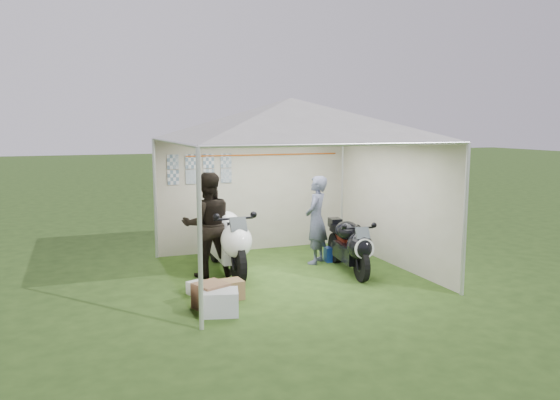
{
  "coord_description": "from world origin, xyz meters",
  "views": [
    {
      "loc": [
        -3.38,
        -8.52,
        2.57
      ],
      "look_at": [
        -0.06,
        0.35,
        1.25
      ],
      "focal_mm": 35.0,
      "sensor_mm": 36.0,
      "label": 1
    }
  ],
  "objects_px": {
    "person_blue_jacket": "(316,220)",
    "crate_1": "(211,296)",
    "crate_0": "(220,302)",
    "canopy_tent": "(290,124)",
    "equipment_box": "(348,239)",
    "motorcycle_white": "(228,239)",
    "crate_2": "(197,288)",
    "motorcycle_black": "(350,244)",
    "person_dark_jacket": "(208,225)",
    "crate_3": "(228,290)",
    "paddock_stand": "(334,254)"
  },
  "relations": [
    {
      "from": "person_blue_jacket",
      "to": "crate_1",
      "type": "distance_m",
      "value": 3.08
    },
    {
      "from": "person_blue_jacket",
      "to": "crate_0",
      "type": "xyz_separation_m",
      "value": [
        -2.37,
        -2.07,
        -0.65
      ]
    },
    {
      "from": "person_blue_jacket",
      "to": "canopy_tent",
      "type": "bearing_deg",
      "value": -13.94
    },
    {
      "from": "person_blue_jacket",
      "to": "equipment_box",
      "type": "bearing_deg",
      "value": 163.41
    },
    {
      "from": "motorcycle_white",
      "to": "crate_2",
      "type": "xyz_separation_m",
      "value": [
        -0.75,
        -0.95,
        -0.52
      ]
    },
    {
      "from": "crate_1",
      "to": "canopy_tent",
      "type": "bearing_deg",
      "value": 37.49
    },
    {
      "from": "canopy_tent",
      "to": "crate_0",
      "type": "relative_size",
      "value": 11.34
    },
    {
      "from": "person_blue_jacket",
      "to": "crate_2",
      "type": "xyz_separation_m",
      "value": [
        -2.47,
        -1.08,
        -0.72
      ]
    },
    {
      "from": "motorcycle_black",
      "to": "equipment_box",
      "type": "xyz_separation_m",
      "value": [
        0.71,
        1.45,
        -0.25
      ]
    },
    {
      "from": "person_dark_jacket",
      "to": "equipment_box",
      "type": "distance_m",
      "value": 3.22
    },
    {
      "from": "person_dark_jacket",
      "to": "crate_2",
      "type": "relative_size",
      "value": 6.69
    },
    {
      "from": "crate_2",
      "to": "crate_3",
      "type": "height_order",
      "value": "crate_3"
    },
    {
      "from": "person_dark_jacket",
      "to": "equipment_box",
      "type": "bearing_deg",
      "value": -160.8
    },
    {
      "from": "person_dark_jacket",
      "to": "crate_2",
      "type": "distance_m",
      "value": 1.27
    },
    {
      "from": "crate_0",
      "to": "motorcycle_black",
      "type": "bearing_deg",
      "value": 25.17
    },
    {
      "from": "motorcycle_black",
      "to": "crate_1",
      "type": "distance_m",
      "value": 2.88
    },
    {
      "from": "canopy_tent",
      "to": "equipment_box",
      "type": "bearing_deg",
      "value": 33.19
    },
    {
      "from": "person_dark_jacket",
      "to": "crate_3",
      "type": "height_order",
      "value": "person_dark_jacket"
    },
    {
      "from": "canopy_tent",
      "to": "crate_3",
      "type": "height_order",
      "value": "canopy_tent"
    },
    {
      "from": "paddock_stand",
      "to": "motorcycle_white",
      "type": "bearing_deg",
      "value": -176.55
    },
    {
      "from": "canopy_tent",
      "to": "person_blue_jacket",
      "type": "bearing_deg",
      "value": 34.7
    },
    {
      "from": "motorcycle_black",
      "to": "person_dark_jacket",
      "type": "distance_m",
      "value": 2.47
    },
    {
      "from": "equipment_box",
      "to": "crate_0",
      "type": "bearing_deg",
      "value": -141.22
    },
    {
      "from": "motorcycle_white",
      "to": "motorcycle_black",
      "type": "height_order",
      "value": "motorcycle_white"
    },
    {
      "from": "person_blue_jacket",
      "to": "crate_0",
      "type": "relative_size",
      "value": 3.27
    },
    {
      "from": "crate_0",
      "to": "crate_1",
      "type": "relative_size",
      "value": 1.22
    },
    {
      "from": "motorcycle_white",
      "to": "crate_3",
      "type": "relative_size",
      "value": 5.32
    },
    {
      "from": "equipment_box",
      "to": "crate_2",
      "type": "height_order",
      "value": "equipment_box"
    },
    {
      "from": "equipment_box",
      "to": "motorcycle_white",
      "type": "bearing_deg",
      "value": -164.65
    },
    {
      "from": "canopy_tent",
      "to": "motorcycle_black",
      "type": "relative_size",
      "value": 3.06
    },
    {
      "from": "paddock_stand",
      "to": "person_dark_jacket",
      "type": "height_order",
      "value": "person_dark_jacket"
    },
    {
      "from": "crate_0",
      "to": "crate_3",
      "type": "relative_size",
      "value": 1.19
    },
    {
      "from": "person_blue_jacket",
      "to": "motorcycle_white",
      "type": "bearing_deg",
      "value": -44.43
    },
    {
      "from": "person_dark_jacket",
      "to": "crate_0",
      "type": "xyz_separation_m",
      "value": [
        -0.29,
        -1.91,
        -0.72
      ]
    },
    {
      "from": "motorcycle_white",
      "to": "equipment_box",
      "type": "relative_size",
      "value": 4.32
    },
    {
      "from": "paddock_stand",
      "to": "motorcycle_black",
      "type": "bearing_deg",
      "value": -97.57
    },
    {
      "from": "motorcycle_white",
      "to": "crate_3",
      "type": "bearing_deg",
      "value": -104.29
    },
    {
      "from": "equipment_box",
      "to": "crate_2",
      "type": "distance_m",
      "value": 3.85
    },
    {
      "from": "person_blue_jacket",
      "to": "equipment_box",
      "type": "relative_size",
      "value": 3.15
    },
    {
      "from": "motorcycle_black",
      "to": "crate_1",
      "type": "height_order",
      "value": "motorcycle_black"
    },
    {
      "from": "motorcycle_black",
      "to": "equipment_box",
      "type": "height_order",
      "value": "motorcycle_black"
    },
    {
      "from": "person_dark_jacket",
      "to": "crate_2",
      "type": "bearing_deg",
      "value": 72.02
    },
    {
      "from": "motorcycle_black",
      "to": "crate_3",
      "type": "xyz_separation_m",
      "value": [
        -2.35,
        -0.64,
        -0.37
      ]
    },
    {
      "from": "motorcycle_white",
      "to": "crate_0",
      "type": "relative_size",
      "value": 4.47
    },
    {
      "from": "person_blue_jacket",
      "to": "paddock_stand",
      "type": "bearing_deg",
      "value": 131.35
    },
    {
      "from": "equipment_box",
      "to": "person_blue_jacket",
      "type": "bearing_deg",
      "value": -147.94
    },
    {
      "from": "person_blue_jacket",
      "to": "crate_0",
      "type": "bearing_deg",
      "value": -7.39
    },
    {
      "from": "crate_1",
      "to": "person_dark_jacket",
      "type": "bearing_deg",
      "value": 78.25
    },
    {
      "from": "crate_1",
      "to": "crate_0",
      "type": "bearing_deg",
      "value": -78.57
    },
    {
      "from": "person_dark_jacket",
      "to": "crate_3",
      "type": "xyz_separation_m",
      "value": [
        -0.0,
        -1.32,
        -0.75
      ]
    }
  ]
}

